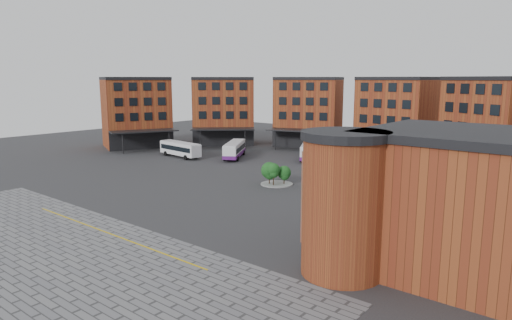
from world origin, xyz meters
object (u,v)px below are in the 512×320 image
Objects in this scene: tree_island at (275,173)px; bus_a at (180,148)px; blue_car at (366,256)px; bus_c at (309,150)px; bus_d at (360,151)px; bus_e at (427,167)px; bus_b at (234,149)px; bus_f at (464,174)px.

tree_island reaches higher than bus_a.
bus_a is at bearing 86.02° from blue_car.
bus_c is 0.80× the size of bus_d.
bus_a is at bearing -174.43° from bus_c.
bus_d is 0.99× the size of bus_e.
blue_car is at bearing -66.79° from bus_e.
bus_e is (33.65, 3.25, 0.33)m from bus_b.
bus_a is 10.07m from bus_b.
bus_f is (47.12, 8.02, 0.22)m from bus_a.
bus_c is 22.90m from bus_e.
bus_a is 47.80m from bus_f.
bus_b is 38.90m from bus_f.
tree_island is 0.35× the size of bus_d.
bus_f reaches higher than tree_island.
bus_d is at bearing -53.72° from bus_a.
bus_b is 50.13m from blue_car.
tree_island reaches higher than bus_c.
bus_c reaches higher than blue_car.
blue_car is (6.79, -32.85, -1.17)m from bus_e.
bus_f is at bearing -39.37° from bus_c.
tree_island is 27.78m from blue_car.
bus_a is (-26.90, 6.77, -0.06)m from tree_island.
bus_a is at bearing 165.87° from tree_island.
bus_b is at bearing 75.94° from blue_car.
bus_d is (19.58, 10.71, 0.33)m from bus_b.
blue_car is at bearing -68.50° from bus_d.
tree_island is 21.36m from bus_c.
bus_c is at bearing -165.24° from bus_d.
bus_a is 54.29m from blue_car.
tree_island is 0.34× the size of bus_e.
bus_b is 0.86× the size of bus_f.
bus_f reaches higher than bus_a.
blue_car is at bearing -110.33° from bus_a.
tree_island is 27.74m from bus_a.
bus_c is at bearing -135.26° from bus_f.
bus_c is at bearing 60.39° from blue_car.
bus_b is 33.81m from bus_e.
bus_d is (0.98, 23.19, 0.20)m from tree_island.
bus_d is 15.93m from bus_e.
blue_car is (48.74, -23.89, -0.91)m from bus_a.
bus_f is at bearing 36.18° from tree_island.
bus_b is 2.26× the size of blue_car.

